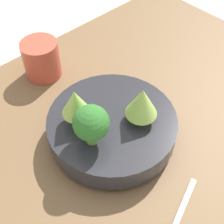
{
  "coord_description": "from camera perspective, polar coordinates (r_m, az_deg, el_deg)",
  "views": [
    {
      "loc": [
        -0.28,
        -0.31,
        0.56
      ],
      "look_at": [
        -0.02,
        -0.03,
        0.12
      ],
      "focal_mm": 50.0,
      "sensor_mm": 36.0,
      "label": 1
    }
  ],
  "objects": [
    {
      "name": "fork",
      "position": [
        0.57,
        11.99,
        -18.46
      ],
      "size": [
        0.16,
        0.06,
        0.01
      ],
      "color": "#B2B2B7",
      "rests_on": "table"
    },
    {
      "name": "table",
      "position": [
        0.68,
        -0.48,
        -3.04
      ],
      "size": [
        1.03,
        0.65,
        0.04
      ],
      "color": "brown",
      "rests_on": "ground_plane"
    },
    {
      "name": "bowl",
      "position": [
        0.62,
        -0.0,
        -2.69
      ],
      "size": [
        0.25,
        0.25,
        0.06
      ],
      "color": "#28282D",
      "rests_on": "table"
    },
    {
      "name": "ground_plane",
      "position": [
        0.7,
        -0.47,
        -3.96
      ],
      "size": [
        6.0,
        6.0,
        0.0
      ],
      "primitive_type": "plane",
      "color": "beige"
    },
    {
      "name": "broccoli_floret_left",
      "position": [
        0.53,
        -3.84,
        -2.14
      ],
      "size": [
        0.06,
        0.06,
        0.08
      ],
      "color": "#6BA34C",
      "rests_on": "bowl"
    },
    {
      "name": "cup",
      "position": [
        0.77,
        -12.77,
        9.39
      ],
      "size": [
        0.09,
        0.09,
        0.09
      ],
      "color": "#C64C38",
      "rests_on": "table"
    },
    {
      "name": "romanesco_piece_near",
      "position": [
        0.57,
        5.52,
        1.71
      ],
      "size": [
        0.06,
        0.06,
        0.08
      ],
      "color": "#7AB256",
      "rests_on": "bowl"
    },
    {
      "name": "romanesco_piece_far",
      "position": [
        0.56,
        -6.68,
        1.5
      ],
      "size": [
        0.05,
        0.05,
        0.08
      ],
      "color": "#609347",
      "rests_on": "bowl"
    }
  ]
}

